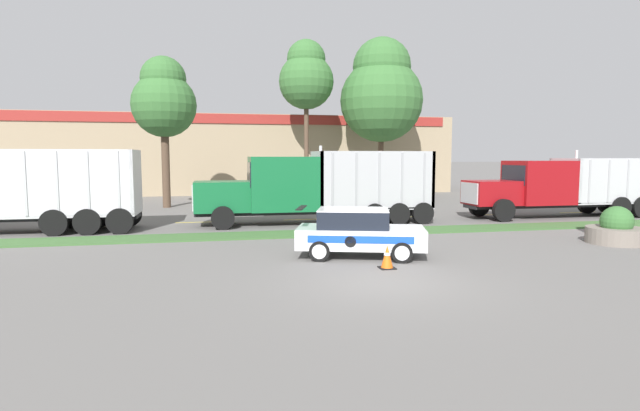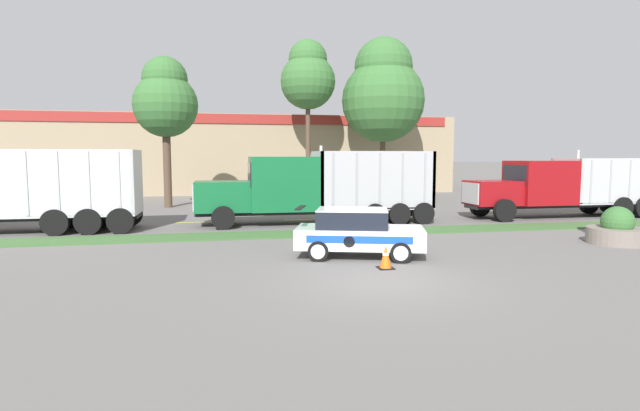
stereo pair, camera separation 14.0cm
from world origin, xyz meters
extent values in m
plane|color=slate|center=(0.00, 0.00, 0.00)|extent=(600.00, 600.00, 0.00)
cube|color=#3D6633|center=(0.00, 8.36, 0.03)|extent=(120.00, 1.91, 0.06)
cube|color=yellow|center=(-10.43, 13.32, 0.00)|extent=(2.40, 0.14, 0.01)
cube|color=yellow|center=(-5.03, 13.32, 0.00)|extent=(2.40, 0.14, 0.01)
cube|color=yellow|center=(0.37, 13.32, 0.00)|extent=(2.40, 0.14, 0.01)
cube|color=yellow|center=(5.77, 13.32, 0.00)|extent=(2.40, 0.14, 0.01)
cube|color=yellow|center=(11.17, 13.32, 0.00)|extent=(2.40, 0.14, 0.01)
cube|color=yellow|center=(16.57, 13.32, 0.00)|extent=(2.40, 0.14, 0.01)
cube|color=black|center=(14.32, 11.59, 0.66)|extent=(11.32, 1.35, 0.18)
cube|color=maroon|center=(9.90, 11.59, 1.38)|extent=(2.48, 2.01, 1.26)
cube|color=#B7B7BC|center=(8.63, 11.59, 1.38)|extent=(0.06, 1.72, 1.07)
cube|color=maroon|center=(12.65, 11.59, 1.90)|extent=(3.01, 2.45, 2.29)
cube|color=black|center=(11.12, 11.59, 2.30)|extent=(0.04, 2.08, 1.03)
cylinder|color=silver|center=(14.25, 10.79, 2.76)|extent=(0.14, 0.14, 1.71)
cube|color=#B7B7BC|center=(17.07, 11.59, 0.81)|extent=(5.83, 2.45, 0.12)
cube|color=#B7B7BC|center=(14.23, 11.59, 1.99)|extent=(0.16, 2.45, 2.36)
cube|color=#B7B7BC|center=(17.07, 10.44, 1.99)|extent=(5.83, 0.16, 2.36)
cube|color=#B7B7BC|center=(17.07, 12.73, 1.99)|extent=(5.83, 0.16, 2.36)
cube|color=#A3A3A8|center=(14.74, 10.34, 1.99)|extent=(0.10, 0.04, 2.24)
cube|color=#A3A3A8|center=(15.90, 10.34, 1.99)|extent=(0.10, 0.04, 2.24)
cube|color=#A3A3A8|center=(17.07, 10.34, 1.99)|extent=(0.10, 0.04, 2.24)
cylinder|color=black|center=(9.90, 10.38, 0.57)|extent=(1.15, 0.30, 1.15)
cylinder|color=black|center=(9.90, 12.79, 0.57)|extent=(1.15, 0.30, 1.15)
cylinder|color=black|center=(19.38, 12.79, 0.57)|extent=(1.15, 0.30, 1.15)
cylinder|color=black|center=(18.06, 12.79, 0.57)|extent=(1.15, 0.30, 1.15)
cylinder|color=black|center=(16.73, 10.38, 0.57)|extent=(1.15, 0.30, 1.15)
cylinder|color=black|center=(16.73, 12.79, 0.57)|extent=(1.15, 0.30, 1.15)
cube|color=black|center=(0.48, 11.69, 0.61)|extent=(11.43, 1.38, 0.18)
cube|color=#146033|center=(-3.95, 11.69, 1.41)|extent=(2.56, 2.06, 1.40)
cube|color=#B7B7BC|center=(-5.26, 11.69, 1.41)|extent=(0.06, 1.76, 1.19)
cube|color=#146033|center=(-1.08, 11.69, 1.98)|extent=(3.18, 2.51, 2.55)
cube|color=black|center=(-2.69, 11.69, 2.43)|extent=(0.04, 2.13, 1.15)
cylinder|color=silver|center=(0.61, 10.87, 2.88)|extent=(0.14, 0.14, 1.79)
cube|color=#ADADB2|center=(3.35, 11.69, 0.76)|extent=(5.69, 2.51, 0.12)
cube|color=#ADADB2|center=(0.59, 11.69, 2.14)|extent=(0.16, 2.51, 2.76)
cube|color=#ADADB2|center=(6.11, 11.69, 2.14)|extent=(0.16, 2.51, 2.76)
cube|color=#ADADB2|center=(3.35, 10.51, 2.14)|extent=(5.69, 0.16, 2.76)
cube|color=#ADADB2|center=(3.35, 12.86, 2.14)|extent=(5.69, 0.16, 2.76)
cube|color=#99999E|center=(1.07, 10.41, 2.14)|extent=(0.10, 0.04, 2.62)
cube|color=#99999E|center=(2.21, 10.41, 2.14)|extent=(0.10, 0.04, 2.62)
cube|color=#99999E|center=(3.35, 10.41, 2.14)|extent=(0.10, 0.04, 2.62)
cube|color=#99999E|center=(4.49, 10.41, 2.14)|extent=(0.10, 0.04, 2.62)
cube|color=#99999E|center=(5.62, 10.41, 2.14)|extent=(0.10, 0.04, 2.62)
cylinder|color=black|center=(-3.95, 10.45, 0.52)|extent=(1.05, 0.30, 1.05)
cylinder|color=black|center=(-3.95, 12.92, 0.52)|extent=(1.05, 0.30, 1.05)
cylinder|color=black|center=(5.59, 10.45, 0.52)|extent=(1.05, 0.30, 1.05)
cylinder|color=black|center=(5.59, 12.92, 0.52)|extent=(1.05, 0.30, 1.05)
cylinder|color=black|center=(4.36, 10.45, 0.52)|extent=(1.05, 0.30, 1.05)
cylinder|color=black|center=(4.36, 12.92, 0.52)|extent=(1.05, 0.30, 1.05)
cylinder|color=black|center=(3.13, 10.45, 0.52)|extent=(1.05, 0.30, 1.05)
cylinder|color=black|center=(3.13, 12.92, 0.52)|extent=(1.05, 0.30, 1.05)
cube|color=silver|center=(-11.18, 11.26, 0.79)|extent=(7.10, 2.46, 0.12)
cube|color=silver|center=(-7.71, 11.26, 2.18)|extent=(0.16, 2.46, 2.77)
cube|color=silver|center=(-11.18, 10.11, 2.18)|extent=(7.10, 0.16, 2.77)
cube|color=silver|center=(-11.18, 12.41, 2.18)|extent=(7.10, 0.16, 2.77)
cube|color=#B2B2B7|center=(-11.77, 10.01, 2.18)|extent=(0.10, 0.04, 2.63)
cube|color=#B2B2B7|center=(-10.59, 10.01, 2.18)|extent=(0.10, 0.04, 2.63)
cube|color=#B2B2B7|center=(-9.40, 10.01, 2.18)|extent=(0.10, 0.04, 2.63)
cube|color=#B2B2B7|center=(-8.22, 10.01, 2.18)|extent=(0.10, 0.04, 2.63)
cylinder|color=black|center=(-8.23, 10.05, 0.55)|extent=(1.10, 0.30, 1.10)
cylinder|color=black|center=(-8.23, 12.47, 0.55)|extent=(1.10, 0.30, 1.10)
cylinder|color=black|center=(-9.51, 10.05, 0.55)|extent=(1.10, 0.30, 1.10)
cylinder|color=black|center=(-9.51, 12.47, 0.55)|extent=(1.10, 0.30, 1.10)
cylinder|color=black|center=(-10.79, 10.05, 0.55)|extent=(1.10, 0.30, 1.10)
cylinder|color=black|center=(-10.79, 12.47, 0.55)|extent=(1.10, 0.30, 1.10)
cube|color=white|center=(0.36, 3.35, 0.65)|extent=(4.44, 2.93, 0.64)
cube|color=black|center=(0.13, 3.42, 1.25)|extent=(2.62, 2.18, 0.56)
cube|color=white|center=(0.13, 3.42, 1.55)|extent=(2.62, 2.18, 0.04)
cube|color=black|center=(-1.50, 3.92, 1.59)|extent=(0.62, 1.45, 0.03)
cube|color=blue|center=(0.10, 2.47, 0.71)|extent=(3.13, 0.97, 0.23)
cylinder|color=black|center=(-0.20, 2.56, 0.65)|extent=(0.34, 0.11, 0.35)
cylinder|color=black|center=(1.32, 2.15, 0.32)|extent=(0.68, 0.38, 0.65)
cylinder|color=silver|center=(1.29, 2.04, 0.32)|extent=(0.44, 0.14, 0.45)
cylinder|color=black|center=(1.83, 3.80, 0.32)|extent=(0.68, 0.38, 0.65)
cylinder|color=silver|center=(1.86, 3.90, 0.32)|extent=(0.44, 0.14, 0.45)
cylinder|color=black|center=(-1.10, 2.89, 0.32)|extent=(0.68, 0.38, 0.65)
cylinder|color=silver|center=(-1.13, 2.79, 0.32)|extent=(0.44, 0.14, 0.45)
cylinder|color=black|center=(-0.59, 4.55, 0.32)|extent=(0.68, 0.38, 0.65)
cylinder|color=silver|center=(-0.56, 4.65, 0.32)|extent=(0.44, 0.14, 0.45)
cylinder|color=slate|center=(10.52, 3.84, 0.30)|extent=(2.11, 2.11, 0.60)
sphere|color=#386B33|center=(10.52, 3.84, 0.83)|extent=(1.16, 1.16, 1.16)
cube|color=black|center=(0.63, 1.53, 0.01)|extent=(0.46, 0.46, 0.03)
cone|color=#EA5B14|center=(0.63, 1.53, 0.36)|extent=(0.35, 0.35, 0.67)
cylinder|color=white|center=(0.63, 1.53, 0.43)|extent=(0.19, 0.19, 0.08)
cube|color=#9E896B|center=(-2.37, 36.79, 3.44)|extent=(39.02, 12.00, 6.89)
cube|color=maroon|center=(-2.37, 30.74, 6.44)|extent=(37.07, 0.10, 0.80)
cylinder|color=brown|center=(2.83, 26.99, 3.97)|extent=(0.36, 0.36, 7.93)
sphere|color=#386B33|center=(2.83, 26.99, 9.11)|extent=(4.30, 4.30, 4.30)
sphere|color=#386B33|center=(2.83, 26.99, 10.83)|extent=(3.01, 3.01, 3.01)
cylinder|color=brown|center=(-7.36, 21.27, 2.70)|extent=(0.50, 0.50, 5.41)
sphere|color=#386B33|center=(-7.36, 21.27, 6.52)|extent=(4.06, 4.06, 4.06)
sphere|color=#386B33|center=(-7.36, 21.27, 8.14)|extent=(2.84, 2.84, 2.84)
cylinder|color=brown|center=(8.95, 26.83, 2.97)|extent=(0.44, 0.44, 5.94)
sphere|color=#386B33|center=(8.95, 26.83, 7.77)|extent=(6.65, 6.65, 6.65)
sphere|color=#386B33|center=(8.95, 26.83, 10.43)|extent=(4.65, 4.65, 4.65)
camera|label=1|loc=(-4.20, -12.08, 3.24)|focal=28.00mm
camera|label=2|loc=(-4.06, -12.11, 3.24)|focal=28.00mm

